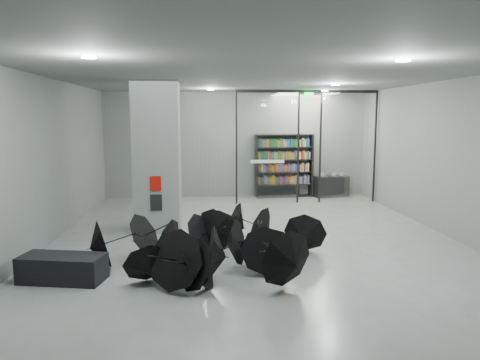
{
  "coord_description": "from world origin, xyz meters",
  "views": [
    {
      "loc": [
        -1.26,
        -10.32,
        3.04
      ],
      "look_at": [
        -0.3,
        1.5,
        1.4
      ],
      "focal_mm": 33.85,
      "sensor_mm": 36.0,
      "label": 1
    }
  ],
  "objects": [
    {
      "name": "info_panel",
      "position": [
        -2.5,
        1.38,
        0.85
      ],
      "size": [
        0.3,
        0.03,
        0.42
      ],
      "primitive_type": "cube",
      "color": "black",
      "rests_on": "column"
    },
    {
      "name": "umbrella_cluster",
      "position": [
        -1.06,
        -1.4,
        0.32
      ],
      "size": [
        5.55,
        4.17,
        1.3
      ],
      "color": "black",
      "rests_on": "ground"
    },
    {
      "name": "glass_partition",
      "position": [
        2.39,
        5.5,
        2.18
      ],
      "size": [
        5.06,
        0.08,
        4.0
      ],
      "color": "silver",
      "rests_on": "ground"
    },
    {
      "name": "fire_cabinet",
      "position": [
        -2.5,
        1.38,
        1.35
      ],
      "size": [
        0.28,
        0.04,
        0.38
      ],
      "primitive_type": "cube",
      "color": "#A50A07",
      "rests_on": "column"
    },
    {
      "name": "bench",
      "position": [
        -3.91,
        -1.94,
        0.25
      ],
      "size": [
        1.64,
        0.95,
        0.5
      ],
      "primitive_type": "cube",
      "rotation": [
        0.0,
        0.0,
        -0.19
      ],
      "color": "black",
      "rests_on": "ground"
    },
    {
      "name": "column",
      "position": [
        -2.5,
        2.0,
        2.0
      ],
      "size": [
        1.2,
        1.2,
        4.0
      ],
      "primitive_type": "cube",
      "color": "slate",
      "rests_on": "ground"
    },
    {
      "name": "exit_sign",
      "position": [
        2.4,
        5.3,
        3.82
      ],
      "size": [
        0.3,
        0.06,
        0.15
      ],
      "primitive_type": "cube",
      "color": "#0CE533",
      "rests_on": "room"
    },
    {
      "name": "shop_counter",
      "position": [
        3.65,
        6.64,
        0.4
      ],
      "size": [
        1.43,
        0.86,
        0.8
      ],
      "primitive_type": "cube",
      "rotation": [
        0.0,
        0.0,
        0.26
      ],
      "color": "black",
      "rests_on": "ground"
    },
    {
      "name": "room",
      "position": [
        0.0,
        0.0,
        2.84
      ],
      "size": [
        14.0,
        14.02,
        4.01
      ],
      "color": "gray",
      "rests_on": "ground"
    },
    {
      "name": "bookshelf",
      "position": [
        1.82,
        6.75,
        1.21
      ],
      "size": [
        2.23,
        0.66,
        2.41
      ],
      "primitive_type": null,
      "rotation": [
        0.0,
        0.0,
        0.1
      ],
      "color": "black",
      "rests_on": "ground"
    }
  ]
}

